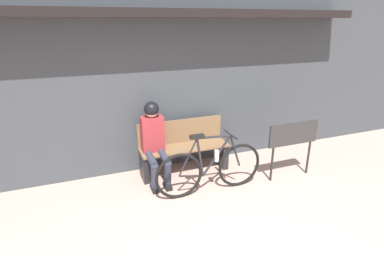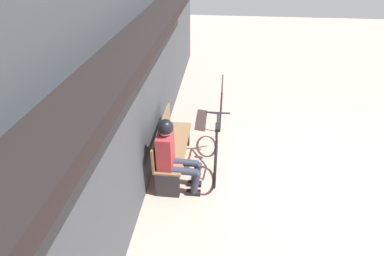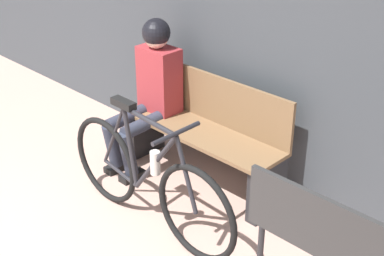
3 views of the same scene
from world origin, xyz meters
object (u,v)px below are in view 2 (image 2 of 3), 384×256
Objects in this scene: park_bench_near at (171,148)px; bicycle at (216,147)px; person_seated at (172,152)px; signboard at (222,94)px.

bicycle is at bearing -78.78° from park_bench_near.
person_seated is at bearing 136.10° from bicycle.
park_bench_near is 0.77m from bicycle.
bicycle is (0.15, -0.75, -0.02)m from park_bench_near.
bicycle is at bearing -43.90° from person_seated.
park_bench_near is at bearing 101.22° from bicycle.
park_bench_near is 1.75m from signboard.
bicycle is 0.98m from person_seated.
bicycle is 1.78× the size of signboard.
person_seated is at bearing -167.61° from park_bench_near.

